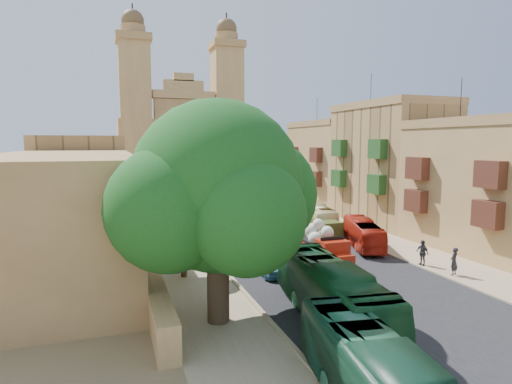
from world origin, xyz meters
TOP-DOWN VIEW (x-y plane):
  - ground at (0.00, 0.00)m, footprint 260.00×260.00m
  - road_surface at (0.00, 30.00)m, footprint 14.00×140.00m
  - sidewalk_east at (9.50, 30.00)m, footprint 5.00×140.00m
  - sidewalk_west at (-9.50, 30.00)m, footprint 5.00×140.00m
  - kerb_east at (7.00, 30.00)m, footprint 0.25×140.00m
  - kerb_west at (-7.00, 30.00)m, footprint 0.25×140.00m
  - townhouse_b at (15.95, 11.00)m, footprint 9.00×14.00m
  - townhouse_c at (15.95, 25.00)m, footprint 9.00×14.00m
  - townhouse_d at (15.95, 39.00)m, footprint 9.00×14.00m
  - west_wall at (-12.50, 20.00)m, footprint 1.00×40.00m
  - west_building_low at (-18.00, 18.00)m, footprint 10.00×28.00m
  - west_building_mid at (-18.00, 44.00)m, footprint 10.00×22.00m
  - church at (-0.00, 78.61)m, footprint 28.00×22.50m
  - ficus_tree at (-9.40, 4.01)m, footprint 11.42×10.51m
  - street_tree_a at (-10.00, 12.00)m, footprint 3.07×3.07m
  - street_tree_b at (-10.00, 24.00)m, footprint 2.95×2.95m
  - street_tree_c at (-10.00, 36.00)m, footprint 2.89×2.89m
  - street_tree_d at (-10.00, 48.00)m, footprint 3.21×3.21m
  - red_truck at (0.45, 11.43)m, footprint 2.42×5.90m
  - olive_pickup at (5.00, 20.00)m, footprint 2.01×4.34m
  - bus_green_north at (-4.00, 2.11)m, footprint 3.78×11.39m
  - bus_red_east at (6.50, 15.51)m, footprint 4.82×8.78m
  - bus_cream_east at (6.50, 24.58)m, footprint 4.25×9.73m
  - car_blue_a at (-4.24, 10.80)m, footprint 1.81×4.25m
  - car_white_a at (-2.56, 27.01)m, footprint 1.52×4.10m
  - car_cream at (3.60, 20.45)m, footprint 2.49×5.24m
  - car_dkblue at (-1.87, 46.10)m, footprint 3.37×5.29m
  - car_white_b at (3.73, 42.57)m, footprint 2.15×3.68m
  - car_blue_b at (-0.53, 54.23)m, footprint 1.74×4.28m
  - pedestrian_a at (7.92, 6.30)m, footprint 0.85×0.72m
  - pedestrian_c at (7.50, 9.00)m, footprint 0.58×1.18m

SIDE VIEW (x-z plane):
  - ground at x=0.00m, z-range 0.00..0.00m
  - road_surface at x=0.00m, z-range 0.00..0.01m
  - sidewalk_east at x=9.50m, z-range 0.00..0.01m
  - sidewalk_west at x=-9.50m, z-range 0.00..0.01m
  - kerb_east at x=7.00m, z-range 0.00..0.12m
  - kerb_west at x=-7.00m, z-range 0.00..0.12m
  - car_white_b at x=3.73m, z-range 0.00..1.18m
  - car_white_a at x=-2.56m, z-range 0.00..1.34m
  - car_blue_b at x=-0.53m, z-range 0.00..1.38m
  - car_dkblue at x=-1.87m, z-range 0.00..1.43m
  - car_blue_a at x=-4.24m, z-range 0.00..1.43m
  - car_cream at x=3.60m, z-range 0.00..1.44m
  - olive_pickup at x=5.00m, z-range -0.02..1.77m
  - west_wall at x=-12.50m, z-range 0.00..1.80m
  - pedestrian_c at x=7.50m, z-range 0.00..1.95m
  - pedestrian_a at x=7.92m, z-range 0.00..1.97m
  - bus_red_east at x=6.50m, z-range 0.00..2.40m
  - bus_cream_east at x=6.50m, z-range 0.00..2.64m
  - red_truck at x=0.45m, z-range -0.21..3.21m
  - bus_green_north at x=-4.00m, z-range 0.00..3.11m
  - street_tree_c at x=-10.00m, z-range 0.75..5.19m
  - street_tree_b at x=-10.00m, z-range 0.76..5.30m
  - street_tree_a at x=-10.00m, z-range 0.79..5.51m
  - street_tree_d at x=-10.00m, z-range 0.83..5.77m
  - west_building_low at x=-18.00m, z-range 0.00..8.40m
  - west_building_mid at x=-18.00m, z-range 0.00..10.00m
  - townhouse_b at x=15.95m, z-range -1.79..13.11m
  - townhouse_d at x=15.95m, z-range -1.79..14.11m
  - ficus_tree at x=-9.40m, z-range 1.04..12.46m
  - townhouse_c at x=15.95m, z-range -1.79..15.61m
  - church at x=0.00m, z-range -8.63..27.67m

